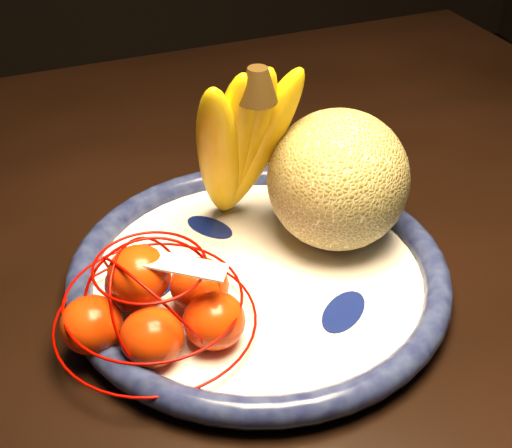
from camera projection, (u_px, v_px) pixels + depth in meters
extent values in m
cube|color=black|center=(84.00, 261.00, 0.79)|extent=(1.72, 1.17, 0.04)
cylinder|color=black|center=(408.00, 216.00, 1.55)|extent=(0.06, 0.06, 0.76)
cylinder|color=white|center=(258.00, 280.00, 0.72)|extent=(0.35, 0.35, 0.01)
torus|color=#0B0D3A|center=(259.00, 271.00, 0.71)|extent=(0.38, 0.38, 0.03)
cylinder|color=white|center=(258.00, 283.00, 0.72)|extent=(0.17, 0.17, 0.01)
ellipsoid|color=#0B1757|center=(343.00, 312.00, 0.67)|extent=(0.14, 0.14, 0.00)
ellipsoid|color=#0B1757|center=(210.00, 227.00, 0.78)|extent=(0.12, 0.13, 0.00)
ellipsoid|color=#0B1757|center=(148.00, 292.00, 0.69)|extent=(0.12, 0.09, 0.00)
sphere|color=olive|center=(338.00, 180.00, 0.72)|extent=(0.15, 0.15, 0.15)
ellipsoid|color=yellow|center=(219.00, 148.00, 0.71)|extent=(0.08, 0.13, 0.21)
ellipsoid|color=yellow|center=(233.00, 143.00, 0.71)|extent=(0.05, 0.12, 0.21)
ellipsoid|color=yellow|center=(244.00, 140.00, 0.72)|extent=(0.09, 0.12, 0.21)
ellipsoid|color=yellow|center=(258.00, 138.00, 0.72)|extent=(0.12, 0.12, 0.21)
cone|color=black|center=(237.00, 51.00, 0.66)|extent=(0.04, 0.04, 0.03)
ellipsoid|color=#FE360D|center=(92.00, 325.00, 0.62)|extent=(0.06, 0.06, 0.05)
ellipsoid|color=#FE360D|center=(152.00, 337.00, 0.61)|extent=(0.06, 0.06, 0.05)
ellipsoid|color=#FE360D|center=(214.00, 320.00, 0.62)|extent=(0.06, 0.06, 0.05)
ellipsoid|color=#FE360D|center=(134.00, 285.00, 0.66)|extent=(0.06, 0.06, 0.05)
ellipsoid|color=#FE360D|center=(199.00, 285.00, 0.66)|extent=(0.06, 0.06, 0.05)
ellipsoid|color=#FE360D|center=(139.00, 275.00, 0.61)|extent=(0.06, 0.06, 0.05)
torus|color=#9F0400|center=(156.00, 320.00, 0.64)|extent=(0.23, 0.23, 0.00)
torus|color=#9F0400|center=(153.00, 298.00, 0.63)|extent=(0.20, 0.20, 0.00)
torus|color=#9F0400|center=(150.00, 266.00, 0.61)|extent=(0.13, 0.13, 0.00)
torus|color=#9F0400|center=(154.00, 304.00, 0.63)|extent=(0.12, 0.06, 0.11)
torus|color=#9F0400|center=(154.00, 304.00, 0.63)|extent=(0.11, 0.13, 0.11)
torus|color=#9F0400|center=(154.00, 304.00, 0.63)|extent=(0.11, 0.13, 0.11)
cube|color=white|center=(185.00, 265.00, 0.60)|extent=(0.08, 0.06, 0.01)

